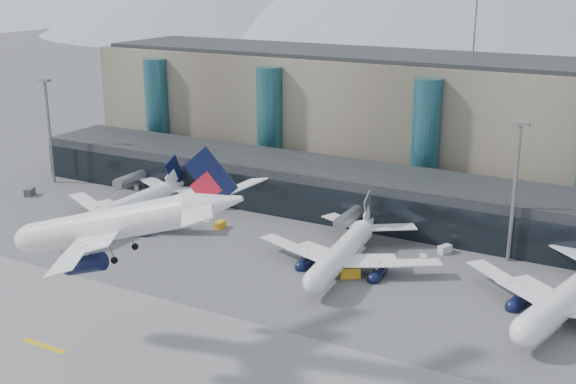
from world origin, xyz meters
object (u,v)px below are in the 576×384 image
object	(u,v)px
veh_g	(423,259)
veh_a	(95,227)
jet_parked_left	(135,199)
jet_parked_mid	(348,241)
lightmast_left	(49,125)
hero_jet	(130,215)
veh_f	(30,192)
veh_h	(350,272)
lightmast_mid	(515,184)
veh_d	(445,249)
veh_c	(333,272)
veh_b	(220,225)

from	to	relation	value
veh_g	veh_a	bearing A→B (deg)	-94.68
jet_parked_left	jet_parked_mid	size ratio (longest dim) A/B	1.10
lightmast_left	hero_jet	size ratio (longest dim) A/B	0.69
hero_jet	jet_parked_mid	size ratio (longest dim) A/B	1.05
lightmast_left	veh_f	world-z (taller)	lightmast_left
lightmast_left	veh_h	xyz separation A→B (m)	(87.92, -17.65, -13.47)
veh_f	veh_g	bearing A→B (deg)	-111.66
jet_parked_mid	veh_f	size ratio (longest dim) A/B	11.58
veh_g	veh_h	distance (m)	15.29
lightmast_mid	veh_g	xyz separation A→B (m)	(-13.24, -8.18, -13.79)
veh_d	veh_g	distance (m)	6.53
lightmast_mid	veh_d	size ratio (longest dim) A/B	9.91
lightmast_mid	hero_jet	world-z (taller)	hero_jet
veh_a	lightmast_mid	bearing A→B (deg)	28.83
lightmast_mid	veh_d	xyz separation A→B (m)	(-11.14, -2.00, -13.68)
veh_c	veh_h	distance (m)	2.97
veh_b	veh_h	bearing A→B (deg)	-110.50
jet_parked_mid	veh_b	xyz separation A→B (m)	(-30.42, 4.62, -3.62)
veh_h	hero_jet	bearing A→B (deg)	-144.08
lightmast_mid	jet_parked_left	distance (m)	75.67
jet_parked_mid	veh_a	bearing A→B (deg)	93.81
lightmast_left	veh_h	bearing A→B (deg)	-11.35
jet_parked_left	veh_f	bearing A→B (deg)	86.91
hero_jet	veh_h	world-z (taller)	hero_jet
jet_parked_mid	veh_f	distance (m)	81.98
lightmast_left	lightmast_mid	distance (m)	110.04
veh_a	veh_g	xyz separation A→B (m)	(63.36, 16.14, -0.23)
veh_h	lightmast_mid	bearing A→B (deg)	10.49
lightmast_left	veh_a	size ratio (longest dim) A/B	8.42
lightmast_mid	veh_c	size ratio (longest dim) A/B	7.95
hero_jet	veh_a	bearing A→B (deg)	130.36
lightmast_mid	veh_a	world-z (taller)	lightmast_mid
jet_parked_mid	veh_g	size ratio (longest dim) A/B	16.51
veh_h	veh_c	bearing A→B (deg)	169.78
veh_d	veh_h	world-z (taller)	veh_h
lightmast_left	veh_d	distance (m)	99.80
hero_jet	veh_d	xyz separation A→B (m)	(25.74, 56.23, -19.43)
veh_b	veh_c	size ratio (longest dim) A/B	0.78
veh_a	veh_c	distance (m)	51.84
veh_c	hero_jet	bearing A→B (deg)	-84.44
jet_parked_mid	jet_parked_left	bearing A→B (deg)	84.02
jet_parked_left	veh_f	size ratio (longest dim) A/B	12.74
lightmast_left	veh_g	xyz separation A→B (m)	(96.76, -5.18, -13.79)
veh_a	jet_parked_mid	bearing A→B (deg)	20.83
lightmast_left	veh_a	distance (m)	41.88
veh_c	lightmast_left	bearing A→B (deg)	-168.58
lightmast_mid	veh_g	world-z (taller)	lightmast_mid
lightmast_left	veh_d	xyz separation A→B (m)	(98.86, 1.00, -13.68)
lightmast_left	jet_parked_left	bearing A→B (deg)	-18.76
veh_b	veh_d	bearing A→B (deg)	-82.78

